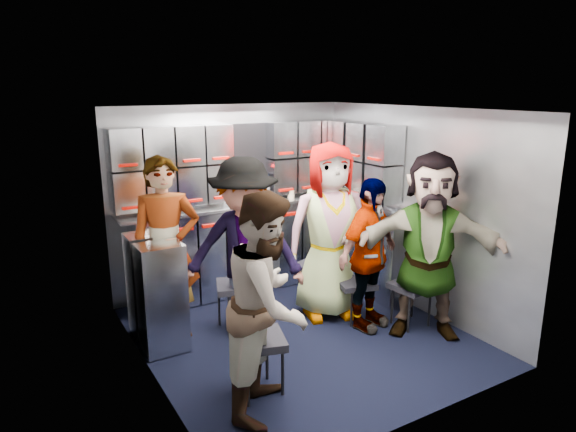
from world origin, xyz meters
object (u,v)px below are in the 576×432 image
jump_seat_center (318,268)px  attendant_arc_b (244,249)px  jump_seat_mid_right (356,285)px  attendant_arc_a (268,303)px  jump_seat_near_left (257,343)px  attendant_standing (166,249)px  jump_seat_mid_left (237,288)px  jump_seat_near_right (412,288)px  attendant_arc_d (369,255)px  attendant_arc_e (429,246)px  attendant_arc_c (329,231)px

jump_seat_center → attendant_arc_b: (-0.93, -0.16, 0.41)m
jump_seat_mid_right → attendant_arc_b: size_ratio=0.25×
jump_seat_mid_right → attendant_arc_a: (-1.43, -0.82, 0.44)m
jump_seat_center → jump_seat_mid_right: (0.16, -0.43, -0.07)m
jump_seat_near_left → attendant_standing: (-0.28, 1.26, 0.43)m
jump_seat_mid_left → attendant_standing: bearing=164.1°
jump_seat_near_right → attendant_standing: size_ratio=0.26×
jump_seat_mid_left → attendant_arc_d: attendant_arc_d is taller
jump_seat_mid_left → jump_seat_near_right: (1.49, -0.83, -0.01)m
jump_seat_mid_left → attendant_arc_d: size_ratio=0.33×
attendant_arc_a → jump_seat_mid_right: bearing=-16.7°
attendant_arc_b → attendant_arc_d: bearing=11.4°
jump_seat_near_right → jump_seat_mid_right: bearing=136.9°
jump_seat_near_right → attendant_arc_e: attendant_arc_e is taller
attendant_arc_d → attendant_arc_b: bearing=139.9°
jump_seat_near_right → attendant_arc_b: 1.68m
jump_seat_mid_right → attendant_arc_d: bearing=-90.0°
jump_seat_near_left → jump_seat_mid_right: jump_seat_near_left is taller
jump_seat_mid_left → jump_seat_center: (0.93, -0.02, 0.04)m
attendant_arc_d → attendant_arc_e: bearing=-60.5°
jump_seat_near_left → jump_seat_mid_right: 1.56m
jump_seat_mid_right → attendant_arc_c: (-0.16, 0.25, 0.52)m
attendant_arc_c → jump_seat_center: bearing=107.4°
jump_seat_near_left → attendant_arc_e: bearing=2.6°
jump_seat_mid_left → attendant_arc_b: size_ratio=0.29×
attendant_standing → attendant_arc_c: (1.55, -0.38, 0.04)m
attendant_arc_c → attendant_arc_d: 0.48m
attendant_standing → attendant_arc_a: 1.47m
jump_seat_mid_left → attendant_arc_e: size_ratio=0.28×
jump_seat_near_left → attendant_arc_d: attendant_arc_d is taller
jump_seat_mid_right → attendant_arc_d: 0.41m
attendant_arc_c → jump_seat_near_left: bearing=-127.7°
jump_seat_near_left → jump_seat_mid_left: size_ratio=1.01×
attendant_arc_d → attendant_arc_e: attendant_arc_e is taller
jump_seat_near_left → jump_seat_mid_left: bearing=72.7°
jump_seat_center → jump_seat_near_right: size_ratio=1.23×
jump_seat_center → attendant_arc_c: bearing=-90.0°
attendant_arc_e → jump_seat_near_left: bearing=-137.3°
attendant_arc_a → attendant_arc_e: (1.82, 0.26, 0.06)m
jump_seat_near_right → attendant_arc_e: bearing=-90.0°
jump_seat_mid_right → attendant_arc_b: bearing=165.9°
jump_seat_center → jump_seat_mid_right: bearing=-70.1°
attendant_standing → attendant_arc_e: bearing=-13.4°
jump_seat_near_right → attendant_standing: attendant_standing is taller
jump_seat_near_left → attendant_arc_c: bearing=35.0°
jump_seat_near_left → attendant_arc_a: (-0.00, -0.18, 0.39)m
jump_seat_near_right → attendant_arc_d: size_ratio=0.30×
jump_seat_mid_left → jump_seat_center: 0.93m
jump_seat_mid_right → attendant_arc_e: 0.84m
attendant_standing → attendant_arc_c: attendant_arc_c is taller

